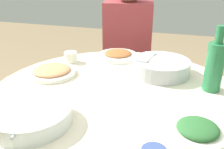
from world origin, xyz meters
name	(u,v)px	position (x,y,z in m)	size (l,w,h in m)	color
round_dining_table	(116,108)	(0.00, 0.00, 0.65)	(1.14, 1.14, 0.73)	#99999E
rice_bowl	(161,67)	(-0.16, -0.26, 0.77)	(0.29, 0.29, 0.08)	#B2B5BA
soup_bowl	(31,116)	(0.23, 0.31, 0.76)	(0.29, 0.31, 0.06)	white
dish_shrimp	(52,71)	(0.37, -0.09, 0.75)	(0.24, 0.24, 0.04)	white
dish_tofu_braise	(118,55)	(0.11, -0.43, 0.75)	(0.23, 0.23, 0.04)	white
dish_greens	(197,131)	(-0.34, 0.22, 0.75)	(0.20, 0.20, 0.05)	white
green_bottle	(215,65)	(-0.40, -0.14, 0.85)	(0.08, 0.08, 0.29)	#277946
tea_cup_near	(71,57)	(0.35, -0.29, 0.76)	(0.07, 0.07, 0.06)	white
stool_for_diner_left	(126,102)	(0.14, -0.81, 0.21)	(0.35, 0.35, 0.43)	brown
diner_left	(128,39)	(0.14, -0.81, 0.75)	(0.37, 0.39, 0.76)	#2D333D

